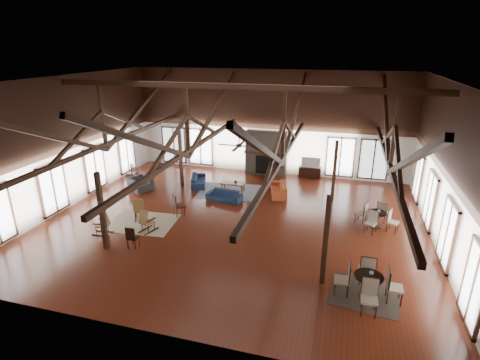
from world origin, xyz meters
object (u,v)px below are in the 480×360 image
(cafe_table_near, at_px, (368,282))
(cafe_table_far, at_px, (377,217))
(sofa_orange, at_px, (279,189))
(sofa_navy_front, at_px, (224,196))
(tv_console, at_px, (310,172))
(armchair, at_px, (140,184))
(sofa_navy_left, at_px, (198,180))
(coffee_table, at_px, (233,184))

(cafe_table_near, bearing_deg, cafe_table_far, 83.69)
(sofa_orange, bearing_deg, cafe_table_far, 47.85)
(sofa_navy_front, height_order, cafe_table_far, cafe_table_far)
(tv_console, bearing_deg, sofa_navy_front, -128.76)
(sofa_navy_front, bearing_deg, tv_console, 59.44)
(sofa_navy_front, relative_size, armchair, 1.56)
(sofa_navy_left, distance_m, sofa_orange, 4.47)
(sofa_orange, bearing_deg, armchair, -91.80)
(tv_console, bearing_deg, cafe_table_near, -75.36)
(sofa_navy_left, distance_m, armchair, 3.09)
(sofa_navy_left, relative_size, tv_console, 1.50)
(sofa_navy_front, relative_size, sofa_orange, 0.91)
(sofa_orange, height_order, coffee_table, sofa_orange)
(armchair, bearing_deg, coffee_table, -52.07)
(sofa_orange, xyz_separation_m, armchair, (-7.13, -1.43, 0.08))
(sofa_navy_left, bearing_deg, tv_console, -82.00)
(cafe_table_near, height_order, tv_console, cafe_table_near)
(cafe_table_far, bearing_deg, coffee_table, 161.79)
(armchair, distance_m, tv_console, 9.54)
(sofa_orange, bearing_deg, coffee_table, -96.96)
(sofa_navy_left, xyz_separation_m, armchair, (-2.66, -1.59, 0.09))
(cafe_table_near, bearing_deg, sofa_orange, 118.22)
(sofa_orange, bearing_deg, sofa_navy_left, -105.12)
(armchair, xyz_separation_m, cafe_table_near, (11.19, -6.14, 0.16))
(sofa_orange, height_order, tv_console, tv_console)
(sofa_orange, distance_m, cafe_table_far, 5.28)
(coffee_table, bearing_deg, armchair, -163.25)
(sofa_orange, distance_m, armchair, 7.27)
(sofa_navy_front, height_order, sofa_navy_left, sofa_navy_left)
(sofa_navy_front, relative_size, cafe_table_far, 0.97)
(armchair, bearing_deg, sofa_navy_left, -35.12)
(armchair, bearing_deg, sofa_navy_front, -67.62)
(cafe_table_far, xyz_separation_m, tv_console, (-3.33, 5.62, -0.16))
(sofa_navy_front, xyz_separation_m, armchair, (-4.69, 0.14, 0.11))
(armchair, height_order, tv_console, armchair)
(sofa_navy_front, xyz_separation_m, tv_console, (3.72, 4.63, 0.05))
(coffee_table, distance_m, cafe_table_near, 9.74)
(tv_console, bearing_deg, armchair, -151.85)
(armchair, bearing_deg, tv_console, -37.81)
(cafe_table_far, bearing_deg, sofa_navy_left, 163.41)
(sofa_navy_front, distance_m, cafe_table_far, 7.13)
(sofa_navy_left, bearing_deg, cafe_table_far, -125.44)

